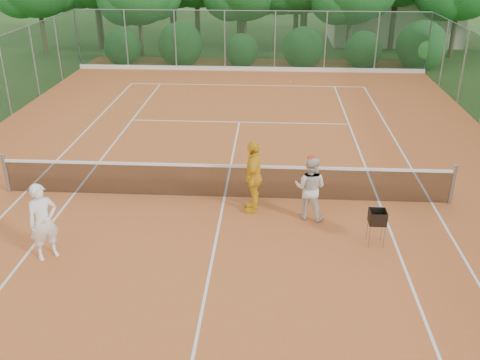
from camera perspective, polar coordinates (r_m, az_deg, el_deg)
name	(u,v)px	position (r m, az deg, el deg)	size (l,w,h in m)	color
ground	(224,198)	(14.38, -1.68, -1.95)	(120.00, 120.00, 0.00)	#254518
clay_court	(224,198)	(14.38, -1.68, -1.91)	(18.00, 36.00, 0.02)	#BD622B
club_building	(393,18)	(37.95, 15.99, 16.24)	(8.00, 5.00, 3.00)	beige
tennis_net	(224,180)	(14.15, -1.70, -0.02)	(11.97, 0.10, 1.10)	gray
player_white	(43,222)	(12.15, -20.24, -4.20)	(0.63, 0.41, 1.73)	white
player_center_grp	(310,188)	(13.11, 7.49, -0.81)	(0.95, 0.84, 1.67)	silver
player_yellow	(254,176)	(13.32, 1.45, 0.40)	(1.11, 0.46, 1.89)	yellow
ball_hopper	(377,218)	(12.37, 14.45, -3.92)	(0.37, 0.37, 0.84)	gray
stray_ball_a	(184,89)	(24.89, -5.97, 9.63)	(0.07, 0.07, 0.07)	#C9D230
stray_ball_b	(290,82)	(26.21, 5.37, 10.42)	(0.07, 0.07, 0.07)	yellow
stray_ball_c	(333,88)	(25.22, 9.85, 9.60)	(0.07, 0.07, 0.07)	yellow
court_markings	(224,197)	(14.37, -1.68, -1.87)	(11.03, 23.83, 0.01)	white
fence_back	(250,41)	(28.27, 1.05, 14.60)	(18.07, 0.07, 3.00)	#19381E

